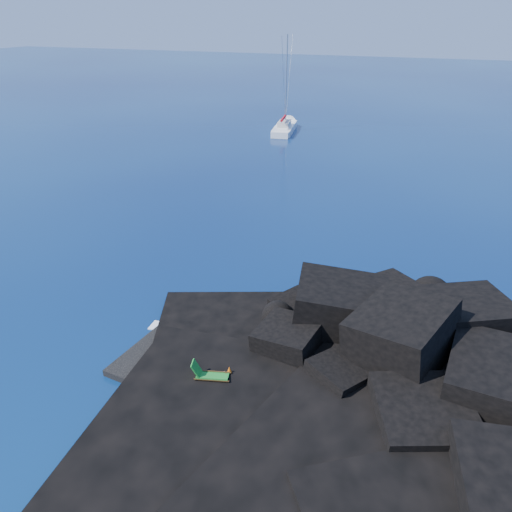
{
  "coord_description": "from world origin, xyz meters",
  "views": [
    {
      "loc": [
        14.25,
        -17.5,
        16.31
      ],
      "look_at": [
        3.55,
        9.58,
        2.0
      ],
      "focal_mm": 35.0,
      "sensor_mm": 36.0,
      "label": 1
    }
  ],
  "objects_px": {
    "sailboat": "(285,132)",
    "sunbather": "(214,373)",
    "deck_chair": "(212,372)",
    "marker_cone": "(229,372)"
  },
  "relations": [
    {
      "from": "sailboat",
      "to": "marker_cone",
      "type": "height_order",
      "value": "sailboat"
    },
    {
      "from": "marker_cone",
      "to": "sailboat",
      "type": "bearing_deg",
      "value": 105.91
    },
    {
      "from": "deck_chair",
      "to": "sailboat",
      "type": "bearing_deg",
      "value": 89.43
    },
    {
      "from": "sunbather",
      "to": "marker_cone",
      "type": "xyz_separation_m",
      "value": [
        0.72,
        0.23,
        0.13
      ]
    },
    {
      "from": "sailboat",
      "to": "marker_cone",
      "type": "bearing_deg",
      "value": -84.05
    },
    {
      "from": "deck_chair",
      "to": "marker_cone",
      "type": "height_order",
      "value": "deck_chair"
    },
    {
      "from": "deck_chair",
      "to": "marker_cone",
      "type": "xyz_separation_m",
      "value": [
        0.59,
        0.62,
        -0.29
      ]
    },
    {
      "from": "sunbather",
      "to": "marker_cone",
      "type": "height_order",
      "value": "marker_cone"
    },
    {
      "from": "sailboat",
      "to": "sunbather",
      "type": "bearing_deg",
      "value": -84.81
    },
    {
      "from": "deck_chair",
      "to": "sunbather",
      "type": "distance_m",
      "value": 0.59
    }
  ]
}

